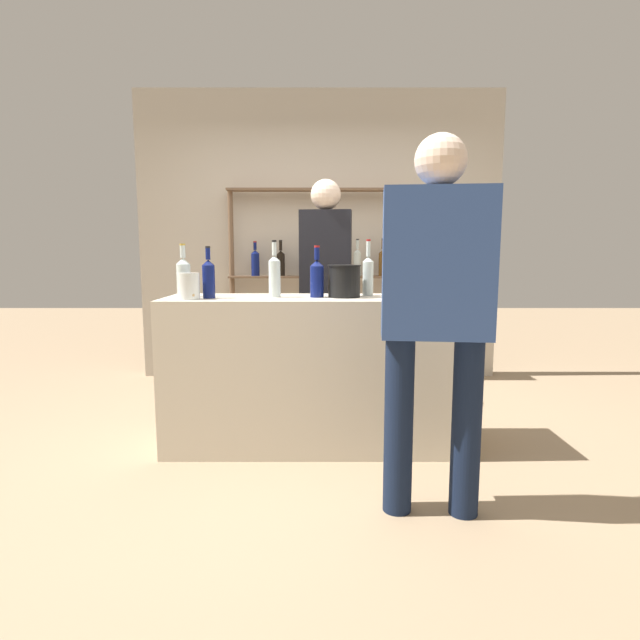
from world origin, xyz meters
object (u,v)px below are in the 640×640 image
server_behind_counter (327,271)px  customer_right (438,300)px  counter_bottle_2 (276,275)px  cork_jar (190,286)px  counter_bottle_3 (369,275)px  ice_bucket (346,281)px  wine_glass (430,277)px  counter_bottle_4 (415,276)px  counter_bottle_0 (185,276)px  counter_bottle_5 (318,277)px  counter_bottle_1 (210,278)px

server_behind_counter → customer_right: (0.49, -1.74, -0.06)m
counter_bottle_2 → cork_jar: 0.53m
counter_bottle_3 → ice_bucket: counter_bottle_3 is taller
counter_bottle_2 → counter_bottle_3: counter_bottle_3 is taller
counter_bottle_3 → wine_glass: bearing=-13.1°
counter_bottle_3 → ice_bucket: 0.20m
wine_glass → server_behind_counter: size_ratio=0.10×
counter_bottle_4 → server_behind_counter: (-0.52, 1.04, -0.01)m
counter_bottle_0 → counter_bottle_3: (1.18, 0.07, 0.01)m
counter_bottle_2 → counter_bottle_5: bearing=-1.7°
counter_bottle_3 → counter_bottle_5: (-0.33, -0.12, -0.01)m
counter_bottle_0 → counter_bottle_1: size_ratio=1.05×
counter_bottle_0 → cork_jar: size_ratio=2.10×
counter_bottle_1 → counter_bottle_3: counter_bottle_3 is taller
counter_bottle_0 → counter_bottle_4: bearing=-7.6°
counter_bottle_1 → customer_right: customer_right is taller
counter_bottle_5 → server_behind_counter: (0.06, 0.90, 0.00)m
server_behind_counter → wine_glass: bearing=42.4°
counter_bottle_2 → customer_right: (0.82, -0.86, -0.08)m
server_behind_counter → customer_right: bearing=21.6°
wine_glass → cork_jar: bearing=-173.3°
counter_bottle_2 → counter_bottle_5: size_ratio=1.10×
counter_bottle_4 → customer_right: 0.71m
counter_bottle_4 → cork_jar: (-1.35, 0.00, -0.06)m
counter_bottle_2 → counter_bottle_5: counter_bottle_2 is taller
counter_bottle_2 → server_behind_counter: size_ratio=0.20×
server_behind_counter → counter_bottle_3: bearing=24.8°
counter_bottle_4 → counter_bottle_5: size_ratio=1.09×
counter_bottle_1 → customer_right: 1.46m
wine_glass → cork_jar: size_ratio=1.09×
counter_bottle_4 → ice_bucket: 0.44m
cork_jar → server_behind_counter: 1.33m
counter_bottle_4 → cork_jar: size_ratio=2.20×
counter_bottle_4 → customer_right: bearing=-92.2°
counter_bottle_0 → customer_right: size_ratio=0.19×
counter_bottle_3 → counter_bottle_4: 0.36m
counter_bottle_1 → server_behind_counter: (0.73, 0.96, 0.00)m
counter_bottle_2 → server_behind_counter: (0.33, 0.89, -0.01)m
counter_bottle_3 → cork_jar: (-1.10, -0.26, -0.06)m
counter_bottle_1 → counter_bottle_2: bearing=9.7°
ice_bucket → server_behind_counter: bearing=96.9°
counter_bottle_0 → counter_bottle_2: size_ratio=0.94×
wine_glass → ice_bucket: bearing=-177.4°
cork_jar → server_behind_counter: bearing=51.2°
counter_bottle_1 → wine_glass: 1.38m
counter_bottle_0 → cork_jar: 0.21m
counter_bottle_1 → counter_bottle_5: size_ratio=0.99×
counter_bottle_1 → counter_bottle_5: (0.67, 0.06, -0.00)m
ice_bucket → counter_bottle_5: bearing=-178.1°
counter_bottle_2 → cork_jar: size_ratio=2.23×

